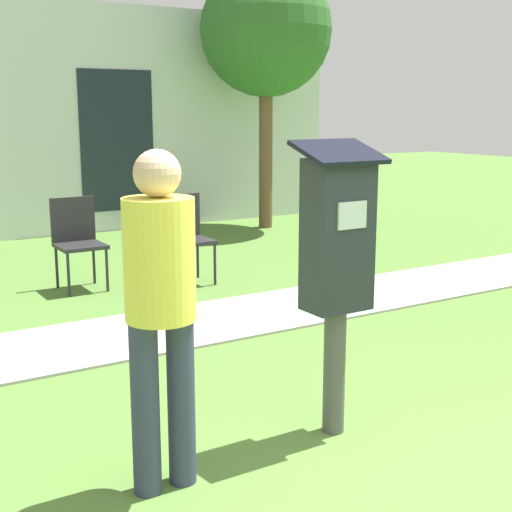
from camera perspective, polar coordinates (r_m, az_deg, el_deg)
ground_plane at (r=3.51m, az=17.25°, el=-18.77°), size 40.00×40.00×0.00m
sidewalk at (r=5.85m, az=-6.59°, el=-5.69°), size 12.00×1.10×0.02m
building_facade at (r=10.25m, az=-18.80°, el=10.21°), size 10.00×0.26×3.20m
parking_meter at (r=3.76m, az=6.51°, el=0.43°), size 0.44×0.31×1.59m
person_standing at (r=3.21m, az=-7.65°, el=-3.19°), size 0.32×0.32×1.58m
outdoor_chair_left at (r=7.22m, az=-14.12°, el=1.59°), size 0.44×0.44×0.90m
outdoor_chair_middle at (r=7.30m, az=-5.71°, el=2.00°), size 0.44×0.44×0.90m
tree at (r=10.69m, az=0.81°, el=17.54°), size 1.90×1.90×3.82m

